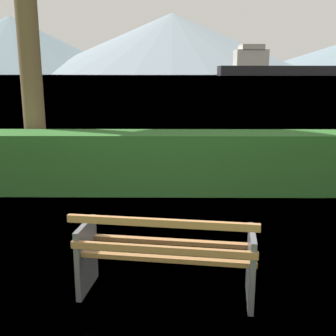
# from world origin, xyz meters

# --- Properties ---
(ground_plane) EXTENTS (1400.00, 1400.00, 0.00)m
(ground_plane) POSITION_xyz_m (0.00, 0.00, 0.00)
(ground_plane) COLOR #567A38
(water_surface) EXTENTS (620.00, 620.00, 0.00)m
(water_surface) POSITION_xyz_m (0.00, 308.72, 0.00)
(water_surface) COLOR #6B8EA3
(water_surface) RESTS_ON ground_plane
(park_bench) EXTENTS (1.70, 0.78, 0.87)m
(park_bench) POSITION_xyz_m (-0.01, -0.06, 0.42)
(park_bench) COLOR olive
(park_bench) RESTS_ON ground_plane
(hedge_row) EXTENTS (7.15, 0.85, 1.05)m
(hedge_row) POSITION_xyz_m (0.00, 3.48, 0.52)
(hedge_row) COLOR #285B23
(hedge_row) RESTS_ON ground_plane
(cargo_ship_large) EXTENTS (118.31, 22.31, 20.04)m
(cargo_ship_large) POSITION_xyz_m (81.08, 279.58, 5.60)
(cargo_ship_large) COLOR #232328
(cargo_ship_large) RESTS_ON water_surface
(distant_hills) EXTENTS (841.70, 398.29, 75.07)m
(distant_hills) POSITION_xyz_m (51.66, 547.92, 34.37)
(distant_hills) COLOR slate
(distant_hills) RESTS_ON ground_plane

